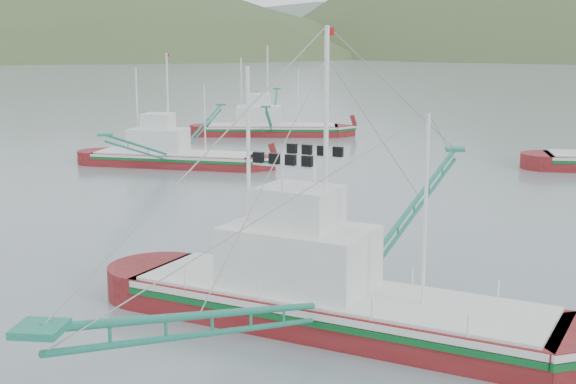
# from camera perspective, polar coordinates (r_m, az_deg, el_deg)

# --- Properties ---
(ground) EXTENTS (1200.00, 1200.00, 0.00)m
(ground) POSITION_cam_1_polar(r_m,az_deg,el_deg) (31.53, -1.26, -7.81)
(ground) COLOR slate
(ground) RESTS_ON ground
(main_boat) EXTENTS (15.93, 26.98, 11.36)m
(main_boat) POSITION_cam_1_polar(r_m,az_deg,el_deg) (28.26, 3.34, -5.20)
(main_boat) COLOR maroon
(main_boat) RESTS_ON ground
(bg_boat_far) EXTENTS (13.83, 24.52, 9.95)m
(bg_boat_far) POSITION_cam_1_polar(r_m,az_deg,el_deg) (83.24, -1.28, 4.97)
(bg_boat_far) COLOR maroon
(bg_boat_far) RESTS_ON ground
(bg_boat_left) EXTENTS (13.39, 23.56, 9.58)m
(bg_boat_left) POSITION_cam_1_polar(r_m,az_deg,el_deg) (64.20, -8.24, 3.12)
(bg_boat_left) COLOR maroon
(bg_boat_left) RESTS_ON ground
(headland_left) EXTENTS (448.00, 308.00, 210.00)m
(headland_left) POSITION_cam_1_polar(r_m,az_deg,el_deg) (430.99, -18.94, 9.11)
(headland_left) COLOR #3D4F28
(headland_left) RESTS_ON ground
(ridge_distant) EXTENTS (960.00, 400.00, 240.00)m
(ridge_distant) POSITION_cam_1_polar(r_m,az_deg,el_deg) (590.21, 9.25, 9.92)
(ridge_distant) COLOR slate
(ridge_distant) RESTS_ON ground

